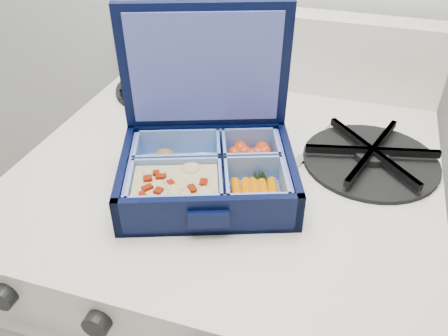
% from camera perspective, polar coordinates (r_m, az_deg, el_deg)
% --- Properties ---
extents(bento_box, '(0.25, 0.23, 0.05)m').
position_cam_1_polar(bento_box, '(0.58, -1.98, -0.73)').
color(bento_box, black).
rests_on(bento_box, stove).
extents(burner_grate, '(0.22, 0.22, 0.03)m').
position_cam_1_polar(burner_grate, '(0.67, 17.33, 1.58)').
color(burner_grate, black).
rests_on(burner_grate, stove).
extents(burner_grate_rear, '(0.20, 0.20, 0.02)m').
position_cam_1_polar(burner_grate_rear, '(0.83, -6.80, 9.93)').
color(burner_grate_rear, black).
rests_on(burner_grate_rear, stove).
extents(fork, '(0.09, 0.18, 0.01)m').
position_cam_1_polar(fork, '(0.66, 9.37, 1.16)').
color(fork, silver).
rests_on(fork, stove).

